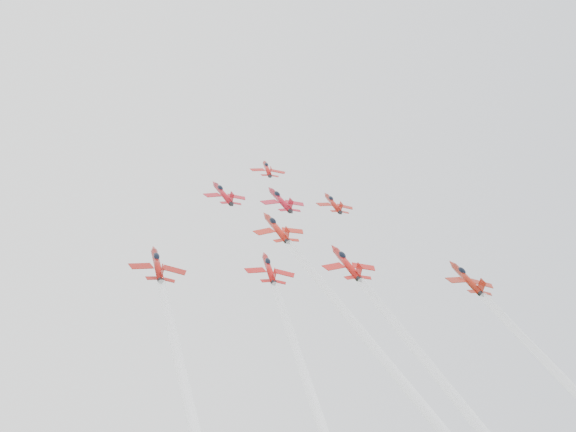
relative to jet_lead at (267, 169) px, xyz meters
name	(u,v)px	position (x,y,z in m)	size (l,w,h in m)	color
jet_lead	(267,169)	(0.00, 0.00, 0.00)	(8.44, 10.44, 7.78)	#B01310
jet_row2_left	(223,193)	(-14.60, -14.91, -10.78)	(9.20, 11.40, 8.49)	#A60F1B
jet_row2_center	(280,200)	(-2.33, -15.52, -11.21)	(9.87, 12.22, 9.10)	#A50F21
jet_row2_right	(333,203)	(10.01, -14.88, -10.76)	(8.53, 10.57, 7.87)	#9D180E
jet_center	(378,387)	(-7.48, -67.03, -48.56)	(10.06, 89.50, 65.26)	#AF1C10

